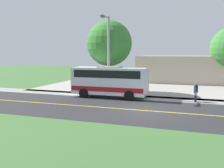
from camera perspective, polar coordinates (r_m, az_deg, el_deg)
name	(u,v)px	position (r m, az deg, el deg)	size (l,w,h in m)	color
ground_plane	(144,111)	(17.77, 7.66, -6.28)	(120.00, 120.00, 0.00)	#3D6633
road_surface	(144,111)	(17.77, 7.66, -6.26)	(8.00, 100.00, 0.01)	#28282B
sidewalk	(155,98)	(22.79, 10.10, -3.34)	(2.40, 100.00, 0.01)	gray
parking_lot_surface	(189,89)	(29.68, 17.86, -1.15)	(14.00, 36.00, 0.01)	#9E9991
road_centre_line	(144,110)	(17.77, 7.66, -6.25)	(0.16, 100.00, 0.00)	gold
shuttle_bus_front	(110,80)	(22.86, -0.49, 0.91)	(2.67, 7.20, 2.96)	silver
pedestrian_with_bags	(196,92)	(21.89, 19.29, -1.78)	(0.72, 0.34, 1.62)	#1E2347
street_light_pole	(108,53)	(23.17, -0.92, 7.46)	(1.97, 0.24, 7.66)	#9E9EA3
tree_curbside	(109,44)	(25.83, -0.66, 9.59)	(4.82, 4.82, 7.64)	#4C3826
commercial_building	(202,69)	(38.49, 20.59, 3.40)	(10.00, 18.21, 3.81)	#B7A893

